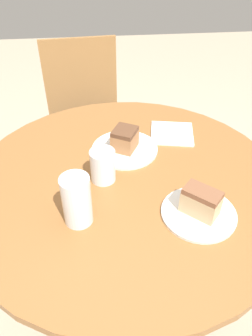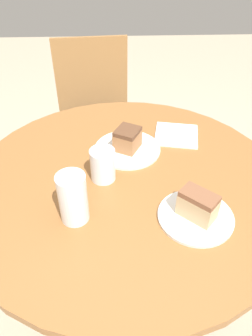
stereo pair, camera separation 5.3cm
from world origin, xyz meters
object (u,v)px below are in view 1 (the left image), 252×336
Objects in this scene: plate_near at (199,213)px; glass_water at (77,202)px; chair at (85,118)px; cake_slice_far at (125,139)px; plate_far at (125,149)px; cake_slice_near at (201,202)px; glass_lemonade at (103,167)px.

glass_water reaches higher than plate_near.
chair is at bearing 89.99° from glass_water.
cake_slice_far is at bearing -82.04° from chair.
cake_slice_far is (-0.00, 0.00, 0.05)m from plate_far.
plate_near is at bearing -61.98° from plate_far.
glass_water is (-0.35, 0.02, 0.02)m from cake_slice_near.
glass_water is (-0.08, -0.17, 0.02)m from glass_lemonade.
glass_water reaches higher than cake_slice_far.
glass_lemonade is 0.19m from glass_water.
glass_water reaches higher than cake_slice_near.
chair is 8.07× the size of glass_lemonade.
plate_far is 0.19m from glass_lemonade.
glass_lemonade is (-0.27, 0.19, -0.00)m from cake_slice_near.
cake_slice_near is (0.19, -0.35, 0.05)m from plate_far.
cake_slice_far is (-0.19, 0.35, 0.05)m from plate_near.
cake_slice_far is (-0.19, 0.35, -0.00)m from cake_slice_near.
plate_near is at bearing -90.00° from cake_slice_near.
plate_far is 2.04× the size of cake_slice_near.
plate_far is 2.19× the size of glass_lemonade.
plate_near is 1.92× the size of cake_slice_far.
cake_slice_near is (0.35, -1.10, 0.34)m from chair.
plate_near is 0.36m from glass_water.
chair is 7.49× the size of cake_slice_near.
plate_far is at bearing -82.04° from chair.
plate_far is at bearing 0.00° from cake_slice_far.
glass_water reaches higher than plate_far.
cake_slice_far is at bearing 63.25° from glass_water.
glass_lemonade is (-0.27, 0.19, 0.05)m from plate_near.
cake_slice_far is (0.17, -0.75, 0.34)m from chair.
glass_water is (-0.17, -0.33, 0.02)m from cake_slice_far.
cake_slice_near is 1.08× the size of glass_lemonade.
chair is 1.14m from glass_water.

